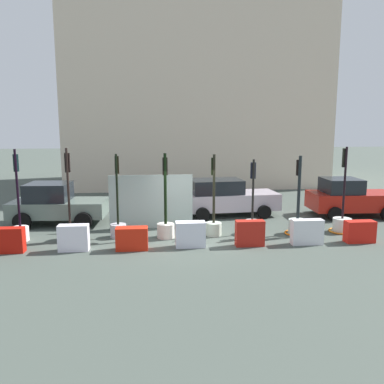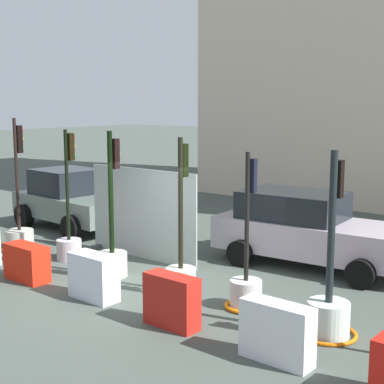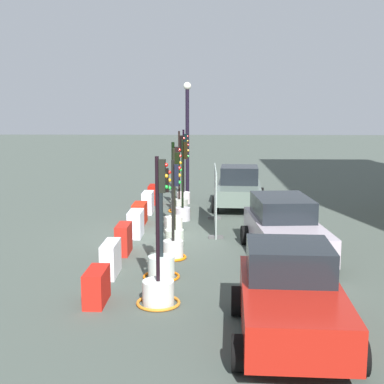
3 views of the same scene
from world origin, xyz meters
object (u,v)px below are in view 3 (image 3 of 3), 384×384
(car_silver_hatchback, at_px, (285,227))
(traffic_light_6, at_px, (161,260))
(street_lamp_post, at_px, (187,131))
(traffic_light_1, at_px, (179,201))
(construction_barrier_4, at_px, (124,239))
(car_red_compact, at_px, (291,296))
(traffic_light_7, at_px, (158,286))
(traffic_light_3, at_px, (174,214))
(car_grey_saloon, at_px, (239,188))
(construction_barrier_6, at_px, (97,286))
(traffic_light_0, at_px, (184,191))
(traffic_light_5, at_px, (173,243))
(traffic_light_4, at_px, (175,227))
(construction_barrier_3, at_px, (136,224))
(construction_barrier_1, at_px, (148,202))
(construction_barrier_5, at_px, (111,259))
(construction_barrier_2, at_px, (140,213))
(construction_barrier_0, at_px, (153,194))
(traffic_light_2, at_px, (183,205))

(car_silver_hatchback, bearing_deg, traffic_light_6, -57.88)
(street_lamp_post, bearing_deg, traffic_light_1, -3.95)
(construction_barrier_4, bearing_deg, car_red_compact, 35.44)
(traffic_light_7, height_order, construction_barrier_4, traffic_light_7)
(car_red_compact, bearing_deg, construction_barrier_4, -144.56)
(traffic_light_3, xyz_separation_m, car_grey_saloon, (-4.52, 2.59, 0.22))
(traffic_light_3, xyz_separation_m, construction_barrier_6, (6.90, -1.33, -0.25))
(traffic_light_1, bearing_deg, traffic_light_0, 176.62)
(traffic_light_5, height_order, car_red_compact, traffic_light_5)
(traffic_light_7, distance_m, car_silver_hatchback, 5.29)
(traffic_light_4, relative_size, construction_barrier_3, 3.00)
(traffic_light_0, xyz_separation_m, car_red_compact, (13.89, 2.61, 0.26))
(traffic_light_5, relative_size, traffic_light_7, 0.86)
(construction_barrier_1, bearing_deg, traffic_light_6, 8.59)
(construction_barrier_5, relative_size, car_grey_saloon, 0.27)
(construction_barrier_2, bearing_deg, construction_barrier_5, -0.04)
(construction_barrier_4, bearing_deg, traffic_light_4, 125.15)
(construction_barrier_0, relative_size, construction_barrier_5, 0.91)
(car_silver_hatchback, bearing_deg, traffic_light_2, -145.42)
(traffic_light_3, xyz_separation_m, traffic_light_6, (5.09, -0.01, -0.16))
(construction_barrier_1, bearing_deg, traffic_light_3, 21.85)
(car_silver_hatchback, xyz_separation_m, car_red_compact, (5.72, -0.72, -0.00))
(car_silver_hatchback, bearing_deg, construction_barrier_0, -149.89)
(traffic_light_3, relative_size, construction_barrier_4, 3.17)
(traffic_light_2, distance_m, traffic_light_7, 8.71)
(traffic_light_2, xyz_separation_m, construction_barrier_1, (-1.36, -1.50, -0.15))
(traffic_light_0, bearing_deg, construction_barrier_3, -12.85)
(construction_barrier_5, relative_size, car_silver_hatchback, 0.24)
(construction_barrier_2, distance_m, construction_barrier_5, 6.12)
(construction_barrier_1, xyz_separation_m, construction_barrier_2, (1.94, -0.11, -0.05))
(traffic_light_0, distance_m, construction_barrier_3, 6.23)
(construction_barrier_4, bearing_deg, construction_barrier_0, 179.31)
(construction_barrier_0, height_order, construction_barrier_6, construction_barrier_0)
(traffic_light_0, bearing_deg, traffic_light_6, -0.84)
(traffic_light_7, relative_size, construction_barrier_0, 3.33)
(construction_barrier_0, relative_size, car_grey_saloon, 0.25)
(traffic_light_7, height_order, construction_barrier_3, traffic_light_7)
(traffic_light_2, bearing_deg, traffic_light_3, -8.00)
(car_grey_saloon, bearing_deg, construction_barrier_1, -70.05)
(construction_barrier_1, distance_m, construction_barrier_3, 3.93)
(construction_barrier_0, xyz_separation_m, construction_barrier_4, (8.10, -0.10, 0.03))
(construction_barrier_3, bearing_deg, street_lamp_post, 168.68)
(construction_barrier_4, height_order, street_lamp_post, street_lamp_post)
(traffic_light_2, bearing_deg, construction_barrier_5, -13.54)
(construction_barrier_4, bearing_deg, car_grey_saloon, 152.02)
(traffic_light_0, relative_size, street_lamp_post, 0.61)
(street_lamp_post, bearing_deg, construction_barrier_4, -9.47)
(traffic_light_3, bearing_deg, traffic_light_1, 179.45)
(construction_barrier_2, bearing_deg, traffic_light_4, 26.35)
(traffic_light_3, distance_m, construction_barrier_3, 1.50)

